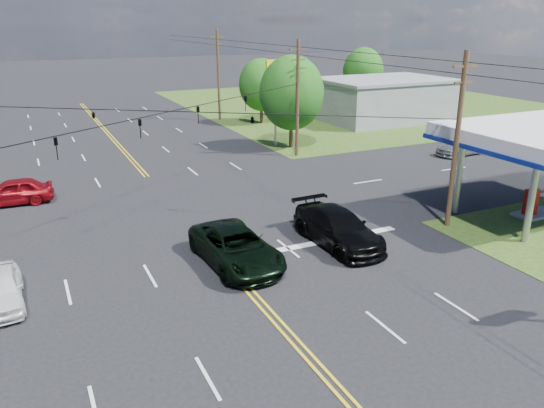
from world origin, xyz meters
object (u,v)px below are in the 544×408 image
pole_ne (298,97)px  retail_ne (383,101)px  tree_far_r (363,71)px  pole_right_far (218,74)px  suv_black (338,228)px  pole_se (457,140)px  tree_right_b (261,85)px  pickup_dkgreen (236,247)px  pickup_white (0,289)px  tree_right_a (292,93)px

pole_ne → retail_ne: bearing=32.9°
retail_ne → tree_far_r: tree_far_r is taller
pole_right_far → suv_black: pole_right_far is taller
pole_ne → pole_se: bearing=-90.0°
pole_right_far → retail_ne: bearing=-25.2°
tree_far_r → tree_right_b: bearing=-161.1°
pole_se → pickup_dkgreen: pole_se is taller
pole_right_far → tree_far_r: size_ratio=1.31×
pole_ne → pickup_dkgreen: (-12.50, -17.50, -4.06)m
retail_ne → pole_ne: pole_ne is taller
pole_se → pickup_white: (-22.50, 1.00, -4.19)m
suv_black → tree_right_a: bearing=67.3°
tree_right_b → tree_far_r: 18.50m
tree_right_b → pole_se: bearing=-96.1°
pickup_dkgreen → suv_black: size_ratio=1.01×
tree_right_a → tree_right_b: bearing=78.2°
tree_right_b → suv_black: bearing=-107.8°
tree_right_b → tree_far_r: bearing=18.9°
pickup_dkgreen → pickup_white: 10.01m
pickup_white → retail_ne: bearing=34.4°
pole_ne → tree_far_r: (21.00, 21.00, -0.37)m
retail_ne → tree_right_a: (-16.00, -8.00, 2.67)m
pole_ne → pole_right_far: bearing=90.0°
pole_ne → tree_right_a: bearing=71.6°
retail_ne → tree_right_b: (-13.50, 4.00, 2.02)m
pole_right_far → pickup_white: 42.68m
pole_right_far → tree_far_r: 21.10m
pole_right_far → tree_right_b: 5.40m
pole_right_far → pickup_dkgreen: size_ratio=1.62×
retail_ne → pole_se: 33.72m
tree_far_r → pickup_dkgreen: size_ratio=1.24×
pole_ne → tree_right_b: size_ratio=1.34×
suv_black → pickup_white: size_ratio=1.44×
tree_right_a → pickup_white: bearing=-139.6°
pole_se → pickup_white: size_ratio=2.24×
tree_right_b → tree_far_r: (17.50, 6.00, 0.33)m
pole_se → tree_far_r: bearing=61.7°
pole_right_far → pickup_dkgreen: bearing=-108.9°
pole_right_far → tree_right_b: (3.50, -4.00, -0.95)m
suv_black → pole_ne: bearing=66.9°
pole_ne → pole_right_far: pole_right_far is taller
pole_ne → tree_right_a: 3.16m
retail_ne → pole_right_far: (-17.00, 8.00, 2.97)m
pickup_dkgreen → suv_black: bearing=-2.7°
pickup_white → tree_far_r: bearing=40.2°
tree_right_a → pickup_dkgreen: tree_right_a is taller
tree_right_a → pickup_white: tree_right_a is taller
pole_right_far → tree_right_b: pole_right_far is taller
retail_ne → suv_black: 37.22m
pole_right_far → pickup_white: pole_right_far is taller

